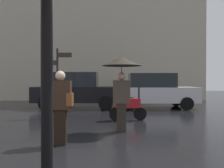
# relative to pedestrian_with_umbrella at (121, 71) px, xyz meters

# --- Properties ---
(pedestrian_with_umbrella) EXTENTS (1.09, 1.09, 2.05)m
(pedestrian_with_umbrella) POSITION_rel_pedestrian_with_umbrella_xyz_m (0.00, 0.00, 0.00)
(pedestrian_with_umbrella) COLOR #2A241E
(pedestrian_with_umbrella) RESTS_ON ground
(pedestrian_with_bag) EXTENTS (0.50, 0.24, 1.61)m
(pedestrian_with_bag) POSITION_rel_pedestrian_with_umbrella_xyz_m (-1.36, -1.30, -0.75)
(pedestrian_with_bag) COLOR black
(pedestrian_with_bag) RESTS_ON ground
(parked_scooter) EXTENTS (1.33, 0.32, 1.23)m
(parked_scooter) POSITION_rel_pedestrian_with_umbrella_xyz_m (0.26, 1.81, -1.11)
(parked_scooter) COLOR black
(parked_scooter) RESTS_ON ground
(parked_car_left) EXTENTS (4.39, 2.06, 1.82)m
(parked_car_left) POSITION_rel_pedestrian_with_umbrella_xyz_m (-2.06, 5.47, -0.72)
(parked_car_left) COLOR black
(parked_car_left) RESTS_ON ground
(parked_car_right) EXTENTS (4.13, 2.02, 1.78)m
(parked_car_right) POSITION_rel_pedestrian_with_umbrella_xyz_m (1.91, 5.53, -0.76)
(parked_car_right) COLOR silver
(parked_car_right) RESTS_ON ground
(street_signpost) EXTENTS (1.08, 0.08, 2.65)m
(street_signpost) POSITION_rel_pedestrian_with_umbrella_xyz_m (-2.37, 2.59, -0.05)
(street_signpost) COLOR black
(street_signpost) RESTS_ON ground
(building_block) EXTENTS (15.43, 2.91, 14.63)m
(building_block) POSITION_rel_pedestrian_with_umbrella_xyz_m (-1.32, 11.31, 5.65)
(building_block) COLOR #B2A893
(building_block) RESTS_ON ground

